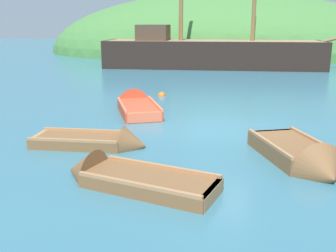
{
  "coord_description": "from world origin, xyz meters",
  "views": [
    {
      "loc": [
        1.12,
        -11.68,
        3.21
      ],
      "look_at": [
        -1.2,
        -1.11,
        0.31
      ],
      "focal_mm": 41.47,
      "sensor_mm": 36.0,
      "label": 1
    }
  ],
  "objects_px": {
    "rowboat_outer_right": "(99,144)",
    "rowboat_portside": "(124,180)",
    "sailing_ship": "(210,57)",
    "buoy_orange": "(162,96)",
    "rowboat_far": "(136,108)",
    "rowboat_outer_left": "(302,159)"
  },
  "relations": [
    {
      "from": "rowboat_outer_right",
      "to": "rowboat_outer_left",
      "type": "bearing_deg",
      "value": -7.27
    },
    {
      "from": "rowboat_outer_right",
      "to": "rowboat_far",
      "type": "bearing_deg",
      "value": 89.4
    },
    {
      "from": "rowboat_far",
      "to": "rowboat_outer_left",
      "type": "xyz_separation_m",
      "value": [
        5.43,
        -4.63,
        0.01
      ]
    },
    {
      "from": "rowboat_outer_right",
      "to": "rowboat_portside",
      "type": "xyz_separation_m",
      "value": [
        1.44,
        -2.21,
        0.0
      ]
    },
    {
      "from": "rowboat_outer_right",
      "to": "buoy_orange",
      "type": "xyz_separation_m",
      "value": [
        -0.06,
        7.53,
        -0.08
      ]
    },
    {
      "from": "rowboat_far",
      "to": "buoy_orange",
      "type": "relative_size",
      "value": 9.85
    },
    {
      "from": "rowboat_outer_left",
      "to": "buoy_orange",
      "type": "xyz_separation_m",
      "value": [
        -5.2,
        7.78,
        -0.13
      ]
    },
    {
      "from": "sailing_ship",
      "to": "rowboat_far",
      "type": "relative_size",
      "value": 5.24
    },
    {
      "from": "rowboat_outer_right",
      "to": "buoy_orange",
      "type": "bearing_deg",
      "value": 85.98
    },
    {
      "from": "rowboat_outer_right",
      "to": "rowboat_portside",
      "type": "bearing_deg",
      "value": -61.35
    },
    {
      "from": "rowboat_outer_left",
      "to": "buoy_orange",
      "type": "distance_m",
      "value": 9.36
    },
    {
      "from": "rowboat_far",
      "to": "rowboat_outer_right",
      "type": "distance_m",
      "value": 4.38
    },
    {
      "from": "sailing_ship",
      "to": "buoy_orange",
      "type": "xyz_separation_m",
      "value": [
        -0.85,
        -11.83,
        -0.73
      ]
    },
    {
      "from": "sailing_ship",
      "to": "rowboat_outer_right",
      "type": "distance_m",
      "value": 19.38
    },
    {
      "from": "sailing_ship",
      "to": "rowboat_portside",
      "type": "bearing_deg",
      "value": -93.51
    },
    {
      "from": "rowboat_outer_left",
      "to": "rowboat_portside",
      "type": "xyz_separation_m",
      "value": [
        -3.7,
        -1.96,
        -0.05
      ]
    },
    {
      "from": "sailing_ship",
      "to": "rowboat_outer_right",
      "type": "xyz_separation_m",
      "value": [
        -0.8,
        -19.35,
        -0.65
      ]
    },
    {
      "from": "sailing_ship",
      "to": "rowboat_outer_right",
      "type": "relative_size",
      "value": 5.84
    },
    {
      "from": "rowboat_outer_right",
      "to": "rowboat_portside",
      "type": "distance_m",
      "value": 2.64
    },
    {
      "from": "sailing_ship",
      "to": "rowboat_far",
      "type": "bearing_deg",
      "value": -99.39
    },
    {
      "from": "sailing_ship",
      "to": "rowboat_outer_left",
      "type": "distance_m",
      "value": 20.09
    },
    {
      "from": "buoy_orange",
      "to": "rowboat_outer_right",
      "type": "bearing_deg",
      "value": -89.57
    }
  ]
}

